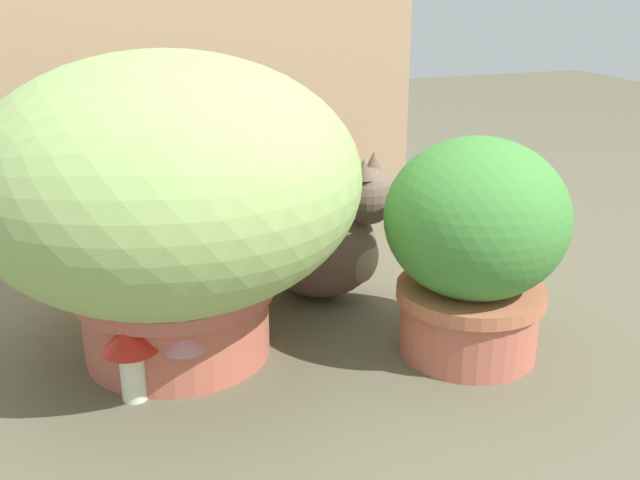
{
  "coord_description": "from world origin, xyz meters",
  "views": [
    {
      "loc": [
        -0.25,
        -1.18,
        0.64
      ],
      "look_at": [
        0.16,
        0.0,
        0.18
      ],
      "focal_mm": 41.95,
      "sensor_mm": 36.0,
      "label": 1
    }
  ],
  "objects": [
    {
      "name": "mushroom_ornament_pink",
      "position": [
        -0.11,
        -0.13,
        0.09
      ],
      "size": [
        0.08,
        0.08,
        0.12
      ],
      "color": "silver",
      "rests_on": "ground"
    },
    {
      "name": "ground_plane",
      "position": [
        0.0,
        0.0,
        0.0
      ],
      "size": [
        6.0,
        6.0,
        0.0
      ],
      "primitive_type": "plane",
      "color": "brown"
    },
    {
      "name": "leafy_planter",
      "position": [
        0.38,
        -0.16,
        0.2
      ],
      "size": [
        0.31,
        0.31,
        0.38
      ],
      "color": "#C1644F",
      "rests_on": "ground"
    },
    {
      "name": "cardboard_backdrop",
      "position": [
        0.05,
        0.59,
        0.44
      ],
      "size": [
        1.08,
        0.03,
        0.88
      ],
      "primitive_type": "cube",
      "color": "tan",
      "rests_on": "ground"
    },
    {
      "name": "cat",
      "position": [
        0.21,
        0.15,
        0.12
      ],
      "size": [
        0.32,
        0.33,
        0.32
      ],
      "color": "brown",
      "rests_on": "ground"
    },
    {
      "name": "mushroom_ornament_red",
      "position": [
        -0.19,
        -0.12,
        0.09
      ],
      "size": [
        0.09,
        0.09,
        0.13
      ],
      "color": "silver",
      "rests_on": "ground"
    },
    {
      "name": "grass_planter",
      "position": [
        -0.1,
        0.01,
        0.29
      ],
      "size": [
        0.64,
        0.64,
        0.52
      ],
      "color": "#BE604C",
      "rests_on": "ground"
    }
  ]
}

